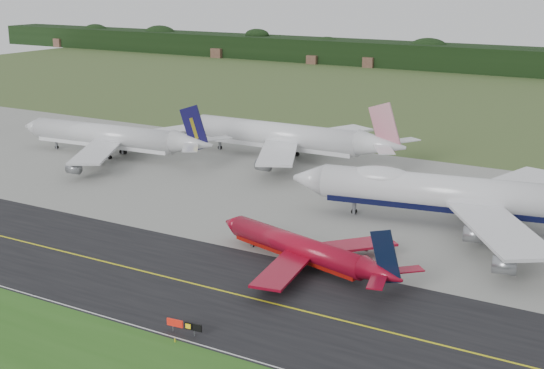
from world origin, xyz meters
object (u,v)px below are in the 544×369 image
at_px(taxiway_sign, 184,325).
at_px(jet_navy_gold, 114,137).
at_px(jet_ba_747, 471,196).
at_px(jet_red_737, 306,250).
at_px(jet_star_tail, 288,137).

bearing_deg(taxiway_sign, jet_navy_gold, 136.70).
xyz_separation_m(jet_ba_747, jet_navy_gold, (-95.10, 9.61, -1.07)).
bearing_deg(jet_navy_gold, jet_ba_747, -5.77).
height_order(jet_red_737, jet_navy_gold, jet_navy_gold).
bearing_deg(jet_ba_747, jet_navy_gold, 174.23).
relative_size(jet_navy_gold, jet_star_tail, 0.94).
relative_size(jet_star_tail, taxiway_sign, 12.11).
xyz_separation_m(jet_red_737, jet_star_tail, (-38.68, 62.83, 2.70)).
distance_m(jet_red_737, taxiway_sign, 28.91).
distance_m(jet_ba_747, jet_navy_gold, 95.59).
bearing_deg(taxiway_sign, jet_ba_747, 72.37).
xyz_separation_m(jet_ba_747, jet_star_tail, (-55.55, 30.00, -0.52)).
bearing_deg(jet_star_tail, jet_ba_747, -28.37).
bearing_deg(taxiway_sign, jet_red_737, 84.64).
height_order(jet_red_737, jet_star_tail, jet_star_tail).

